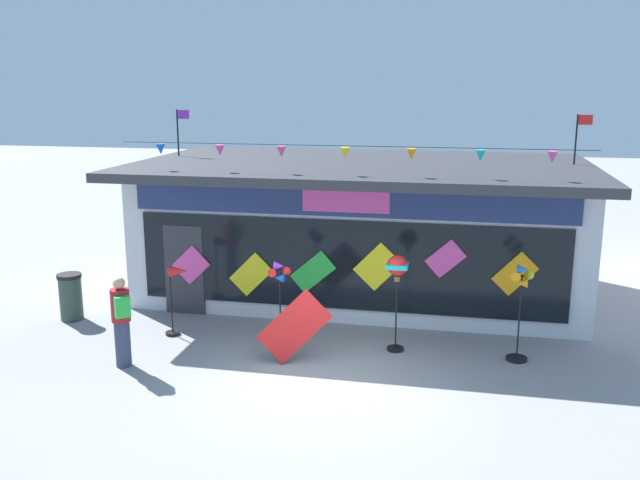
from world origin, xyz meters
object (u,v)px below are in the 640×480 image
object	(u,v)px
wind_spinner_center_right	(521,299)
display_kite_on_ground	(294,327)
kite_shop_building	(363,225)
wind_spinner_center_left	(397,273)
wind_spinner_left	(280,292)
person_near_camera	(121,320)
trash_bin	(71,297)
wind_spinner_far_left	(177,284)

from	to	relation	value
wind_spinner_center_right	display_kite_on_ground	bearing A→B (deg)	-167.18
kite_shop_building	wind_spinner_center_left	distance (m)	4.01
wind_spinner_left	wind_spinner_center_right	distance (m)	4.46
kite_shop_building	person_near_camera	world-z (taller)	kite_shop_building
person_near_camera	kite_shop_building	bearing A→B (deg)	-161.05
kite_shop_building	display_kite_on_ground	distance (m)	4.92
trash_bin	display_kite_on_ground	bearing A→B (deg)	-13.71
kite_shop_building	trash_bin	world-z (taller)	kite_shop_building
wind_spinner_left	wind_spinner_center_left	world-z (taller)	wind_spinner_center_left
wind_spinner_center_right	display_kite_on_ground	world-z (taller)	wind_spinner_center_right
kite_shop_building	person_near_camera	xyz separation A→B (m)	(-3.55, -5.61, -0.76)
person_near_camera	display_kite_on_ground	world-z (taller)	person_near_camera
wind_spinner_left	wind_spinner_center_left	bearing A→B (deg)	10.52
kite_shop_building	wind_spinner_center_right	xyz separation A→B (m)	(3.47, -3.87, -0.45)
wind_spinner_center_left	kite_shop_building	bearing A→B (deg)	107.48
kite_shop_building	wind_spinner_left	size ratio (longest dim) A/B	5.94
wind_spinner_far_left	display_kite_on_ground	size ratio (longest dim) A/B	1.16
display_kite_on_ground	wind_spinner_center_left	bearing A→B (deg)	28.66
wind_spinner_far_left	person_near_camera	size ratio (longest dim) A/B	0.88
kite_shop_building	wind_spinner_far_left	xyz separation A→B (m)	(-3.21, -3.91, -0.56)
wind_spinner_left	person_near_camera	size ratio (longest dim) A/B	1.05
kite_shop_building	wind_spinner_left	distance (m)	4.37
wind_spinner_center_right	person_near_camera	xyz separation A→B (m)	(-7.02, -1.74, -0.30)
wind_spinner_center_left	trash_bin	world-z (taller)	wind_spinner_center_left
person_near_camera	trash_bin	world-z (taller)	person_near_camera
wind_spinner_center_left	display_kite_on_ground	xyz separation A→B (m)	(-1.76, -0.96, -0.86)
wind_spinner_left	display_kite_on_ground	distance (m)	0.84
wind_spinner_center_right	trash_bin	size ratio (longest dim) A/B	1.80
wind_spinner_center_right	display_kite_on_ground	distance (m)	4.16
kite_shop_building	person_near_camera	bearing A→B (deg)	-122.32
wind_spinner_center_left	wind_spinner_center_right	distance (m)	2.29
wind_spinner_left	display_kite_on_ground	bearing A→B (deg)	-52.86
trash_bin	display_kite_on_ground	size ratio (longest dim) A/B	0.80
wind_spinner_left	display_kite_on_ground	size ratio (longest dim) A/B	1.37
wind_spinner_far_left	wind_spinner_center_left	bearing A→B (deg)	1.11
wind_spinner_far_left	wind_spinner_left	size ratio (longest dim) A/B	0.84
kite_shop_building	wind_spinner_center_left	size ratio (longest dim) A/B	5.52
wind_spinner_far_left	trash_bin	world-z (taller)	wind_spinner_far_left
kite_shop_building	trash_bin	distance (m)	6.93
wind_spinner_center_left	person_near_camera	world-z (taller)	wind_spinner_center_left
trash_bin	wind_spinner_left	bearing A→B (deg)	-8.59
person_near_camera	trash_bin	distance (m)	3.17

